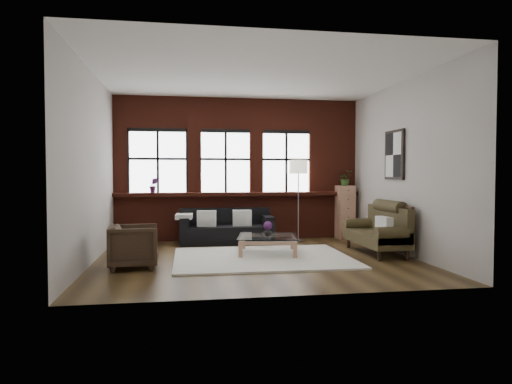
{
  "coord_description": "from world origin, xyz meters",
  "views": [
    {
      "loc": [
        -1.26,
        -7.85,
        1.47
      ],
      "look_at": [
        0.1,
        0.6,
        1.15
      ],
      "focal_mm": 32.0,
      "sensor_mm": 36.0,
      "label": 1
    }
  ],
  "objects": [
    {
      "name": "floor",
      "position": [
        0.0,
        0.0,
        0.0
      ],
      "size": [
        5.5,
        5.5,
        0.0
      ],
      "primitive_type": "plane",
      "color": "#3E2C16",
      "rests_on": "ground"
    },
    {
      "name": "window_right",
      "position": [
        1.1,
        2.45,
        1.75
      ],
      "size": [
        1.38,
        0.1,
        1.5
      ],
      "primitive_type": null,
      "color": "black",
      "rests_on": "brick_backwall"
    },
    {
      "name": "pillow_a",
      "position": [
        -0.77,
        1.8,
        0.55
      ],
      "size": [
        0.42,
        0.2,
        0.34
      ],
      "primitive_type": "cube",
      "rotation": [
        0.0,
        0.0,
        -0.15
      ],
      "color": "white",
      "rests_on": "dark_sofa"
    },
    {
      "name": "drawer_chest",
      "position": [
        2.44,
        2.19,
        0.61
      ],
      "size": [
        0.38,
        0.38,
        1.22
      ],
      "primitive_type": "cube",
      "color": "tan",
      "rests_on": "floor"
    },
    {
      "name": "dark_sofa",
      "position": [
        -0.34,
        1.9,
        0.36
      ],
      "size": [
        1.99,
        0.8,
        0.72
      ],
      "primitive_type": null,
      "color": "black",
      "rests_on": "floor"
    },
    {
      "name": "window_left",
      "position": [
        -1.8,
        2.45,
        1.75
      ],
      "size": [
        1.38,
        0.1,
        1.5
      ],
      "primitive_type": null,
      "color": "black",
      "rests_on": "brick_backwall"
    },
    {
      "name": "shag_rug",
      "position": [
        0.11,
        -0.01,
        0.02
      ],
      "size": [
        3.07,
        2.43,
        0.03
      ],
      "primitive_type": "cube",
      "rotation": [
        0.0,
        0.0,
        -0.01
      ],
      "color": "white",
      "rests_on": "floor"
    },
    {
      "name": "wall_back",
      "position": [
        0.0,
        2.5,
        1.6
      ],
      "size": [
        5.5,
        0.0,
        5.5
      ],
      "primitive_type": "plane",
      "rotation": [
        1.57,
        0.0,
        0.0
      ],
      "color": "#B8B3AB",
      "rests_on": "ground"
    },
    {
      "name": "window_mid",
      "position": [
        -0.3,
        2.45,
        1.75
      ],
      "size": [
        1.38,
        0.1,
        1.5
      ],
      "primitive_type": null,
      "color": "black",
      "rests_on": "brick_backwall"
    },
    {
      "name": "floor_lamp",
      "position": [
        1.28,
        2.01,
        0.98
      ],
      "size": [
        0.4,
        0.4,
        1.95
      ],
      "primitive_type": null,
      "color": "#A5A5A8",
      "rests_on": "floor"
    },
    {
      "name": "ceiling",
      "position": [
        0.0,
        0.0,
        3.2
      ],
      "size": [
        5.5,
        5.5,
        0.0
      ],
      "primitive_type": "plane",
      "rotation": [
        3.14,
        0.0,
        0.0
      ],
      "color": "white",
      "rests_on": "ground"
    },
    {
      "name": "pillow_b",
      "position": [
        -0.01,
        1.8,
        0.55
      ],
      "size": [
        0.41,
        0.16,
        0.34
      ],
      "primitive_type": "cube",
      "rotation": [
        0.0,
        0.0,
        -0.06
      ],
      "color": "white",
      "rests_on": "dark_sofa"
    },
    {
      "name": "flowers",
      "position": [
        0.28,
        0.37,
        0.54
      ],
      "size": [
        0.16,
        0.16,
        0.16
      ],
      "primitive_type": "sphere",
      "color": "#542161",
      "rests_on": "vase"
    },
    {
      "name": "coffee_table",
      "position": [
        0.28,
        0.37,
        0.17
      ],
      "size": [
        1.25,
        1.25,
        0.36
      ],
      "primitive_type": null,
      "rotation": [
        0.0,
        0.0,
        -0.19
      ],
      "color": "tan",
      "rests_on": "shag_rug"
    },
    {
      "name": "wall_front",
      "position": [
        0.0,
        -2.5,
        1.6
      ],
      "size": [
        5.5,
        0.0,
        5.5
      ],
      "primitive_type": "plane",
      "rotation": [
        -1.57,
        0.0,
        0.0
      ],
      "color": "#B8B3AB",
      "rests_on": "ground"
    },
    {
      "name": "wall_poster",
      "position": [
        2.72,
        0.3,
        1.85
      ],
      "size": [
        0.05,
        0.74,
        0.94
      ],
      "primitive_type": null,
      "color": "black",
      "rests_on": "wall_right"
    },
    {
      "name": "sill_ledge",
      "position": [
        0.0,
        2.35,
        1.04
      ],
      "size": [
        5.5,
        0.3,
        0.08
      ],
      "primitive_type": "cube",
      "color": "#5E2216",
      "rests_on": "brick_backwall"
    },
    {
      "name": "wall_left",
      "position": [
        -2.75,
        0.0,
        1.6
      ],
      "size": [
        0.0,
        5.0,
        5.0
      ],
      "primitive_type": "plane",
      "rotation": [
        1.57,
        0.0,
        1.57
      ],
      "color": "#B8B3AB",
      "rests_on": "ground"
    },
    {
      "name": "vase",
      "position": [
        0.28,
        0.37,
        0.43
      ],
      "size": [
        0.19,
        0.19,
        0.16
      ],
      "primitive_type": "imported",
      "rotation": [
        0.0,
        0.0,
        0.34
      ],
      "color": "#B2B2B2",
      "rests_on": "coffee_table"
    },
    {
      "name": "sill_plant",
      "position": [
        -1.89,
        2.32,
        1.24
      ],
      "size": [
        0.18,
        0.14,
        0.32
      ],
      "primitive_type": "imported",
      "rotation": [
        0.0,
        0.0,
        0.0
      ],
      "color": "#542161",
      "rests_on": "sill_ledge"
    },
    {
      "name": "armchair",
      "position": [
        -2.03,
        -0.47,
        0.34
      ],
      "size": [
        0.8,
        0.78,
        0.69
      ],
      "primitive_type": "imported",
      "rotation": [
        0.0,
        0.0,
        1.64
      ],
      "color": "#2F2217",
      "rests_on": "floor"
    },
    {
      "name": "potted_plant_top",
      "position": [
        2.44,
        2.19,
        1.4
      ],
      "size": [
        0.35,
        0.31,
        0.35
      ],
      "primitive_type": "imported",
      "rotation": [
        0.0,
        0.0,
        0.11
      ],
      "color": "#2D5923",
      "rests_on": "drawer_chest"
    },
    {
      "name": "pillow_settee",
      "position": [
        2.22,
        -0.36,
        0.57
      ],
      "size": [
        0.18,
        0.39,
        0.34
      ],
      "primitive_type": "cube",
      "rotation": [
        0.0,
        0.0,
        0.11
      ],
      "color": "white",
      "rests_on": "vintage_settee"
    },
    {
      "name": "wall_right",
      "position": [
        2.75,
        0.0,
        1.6
      ],
      "size": [
        0.0,
        5.0,
        5.0
      ],
      "primitive_type": "plane",
      "rotation": [
        1.57,
        0.0,
        -1.57
      ],
      "color": "#B8B3AB",
      "rests_on": "ground"
    },
    {
      "name": "brick_backwall",
      "position": [
        0.0,
        2.44,
        1.6
      ],
      "size": [
        5.5,
        0.12,
        3.2
      ],
      "primitive_type": null,
      "color": "#5E2216",
      "rests_on": "floor"
    },
    {
      "name": "vintage_settee",
      "position": [
        2.3,
        0.17,
        0.46
      ],
      "size": [
        0.76,
        1.72,
        0.92
      ],
      "primitive_type": null,
      "color": "#39301A",
      "rests_on": "floor"
    }
  ]
}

